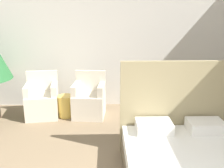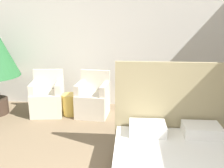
% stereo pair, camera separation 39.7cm
% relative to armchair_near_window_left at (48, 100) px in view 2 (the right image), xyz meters
% --- Properties ---
extents(wall_back, '(10.00, 0.06, 2.90)m').
position_rel_armchair_near_window_left_xyz_m(wall_back, '(1.18, 0.66, 1.16)').
color(wall_back, silver).
rests_on(wall_back, ground_plane).
extents(armchair_near_window_left, '(0.65, 0.64, 0.85)m').
position_rel_armchair_near_window_left_xyz_m(armchair_near_window_left, '(0.00, 0.00, 0.00)').
color(armchair_near_window_left, beige).
rests_on(armchair_near_window_left, ground_plane).
extents(armchair_near_window_right, '(0.64, 0.62, 0.85)m').
position_rel_armchair_near_window_left_xyz_m(armchair_near_window_right, '(0.90, 0.00, 0.00)').
color(armchair_near_window_right, beige).
rests_on(armchair_near_window_right, ground_plane).
extents(side_table, '(0.32, 0.32, 0.41)m').
position_rel_armchair_near_window_left_xyz_m(side_table, '(0.45, -0.01, -0.09)').
color(side_table, gold).
rests_on(side_table, ground_plane).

